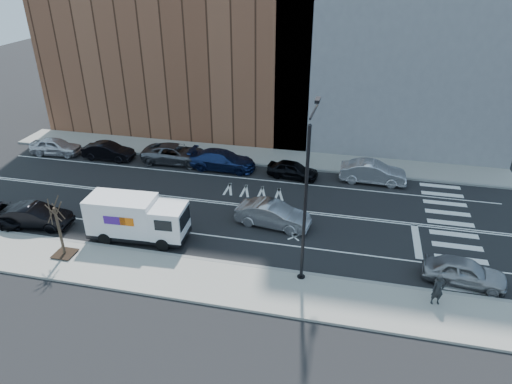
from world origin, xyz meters
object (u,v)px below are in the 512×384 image
at_px(pedestrian, 438,290).
at_px(driving_sedan, 273,215).
at_px(far_parked_b, 108,151).
at_px(fedex_van, 137,218).
at_px(far_parked_a, 56,146).
at_px(near_parked_front, 465,272).

bearing_deg(pedestrian, driving_sedan, 133.91).
relative_size(far_parked_b, driving_sedan, 0.91).
height_order(fedex_van, driving_sedan, fedex_van).
height_order(far_parked_a, pedestrian, pedestrian).
bearing_deg(driving_sedan, pedestrian, -113.67).
bearing_deg(far_parked_a, driving_sedan, -114.07).
distance_m(fedex_van, driving_sedan, 8.71).
bearing_deg(far_parked_b, pedestrian, -117.52).
xyz_separation_m(near_parked_front, pedestrian, (-1.69, -2.25, 0.28)).
height_order(driving_sedan, pedestrian, pedestrian).
height_order(far_parked_b, near_parked_front, near_parked_front).
bearing_deg(near_parked_front, pedestrian, 150.27).
height_order(far_parked_b, driving_sedan, driving_sedan).
distance_m(driving_sedan, pedestrian, 11.21).
distance_m(driving_sedan, near_parked_front, 11.82).
relative_size(near_parked_front, pedestrian, 2.51).
bearing_deg(far_parked_a, near_parked_front, -113.40).
relative_size(far_parked_a, driving_sedan, 0.92).
xyz_separation_m(fedex_van, pedestrian, (17.55, -2.41, -0.48)).
xyz_separation_m(far_parked_a, driving_sedan, (21.21, -7.56, 0.04)).
relative_size(driving_sedan, pedestrian, 2.82).
distance_m(far_parked_b, pedestrian, 29.00).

